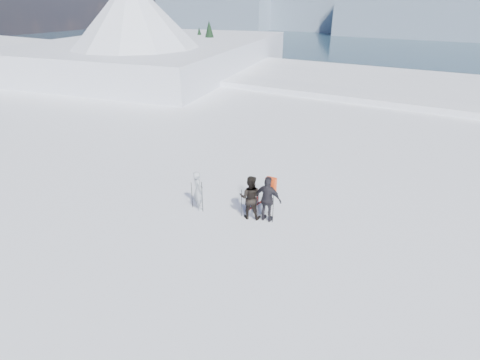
{
  "coord_description": "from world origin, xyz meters",
  "views": [
    {
      "loc": [
        4.65,
        -8.14,
        7.79
      ],
      "look_at": [
        -1.74,
        3.0,
        1.44
      ],
      "focal_mm": 28.0,
      "sensor_mm": 36.0,
      "label": 1
    }
  ],
  "objects_px": {
    "skier_dark": "(250,197)",
    "skier_pack": "(268,199)",
    "skier_grey": "(198,190)",
    "skis_loose": "(258,202)"
  },
  "relations": [
    {
      "from": "skier_grey",
      "to": "skis_loose",
      "type": "distance_m",
      "value": 2.59
    },
    {
      "from": "skier_grey",
      "to": "skis_loose",
      "type": "xyz_separation_m",
      "value": [
        1.88,
        1.59,
        -0.81
      ]
    },
    {
      "from": "skier_dark",
      "to": "skier_grey",
      "type": "bearing_deg",
      "value": -6.46
    },
    {
      "from": "skier_pack",
      "to": "skis_loose",
      "type": "height_order",
      "value": "skier_pack"
    },
    {
      "from": "skier_grey",
      "to": "skis_loose",
      "type": "height_order",
      "value": "skier_grey"
    },
    {
      "from": "skier_grey",
      "to": "skier_pack",
      "type": "height_order",
      "value": "skier_pack"
    },
    {
      "from": "skier_grey",
      "to": "skier_dark",
      "type": "distance_m",
      "value": 2.17
    },
    {
      "from": "skier_dark",
      "to": "skis_loose",
      "type": "relative_size",
      "value": 1.05
    },
    {
      "from": "skier_grey",
      "to": "skier_pack",
      "type": "xyz_separation_m",
      "value": [
        2.81,
        0.56,
        0.1
      ]
    },
    {
      "from": "skier_dark",
      "to": "skier_pack",
      "type": "bearing_deg",
      "value": 173.33
    }
  ]
}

